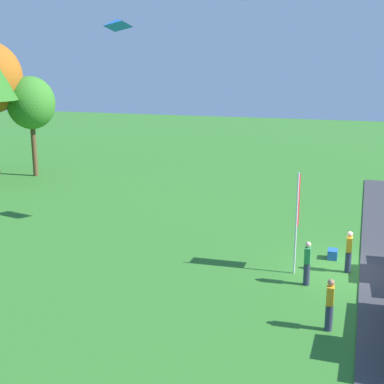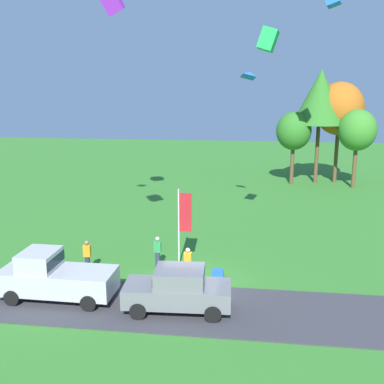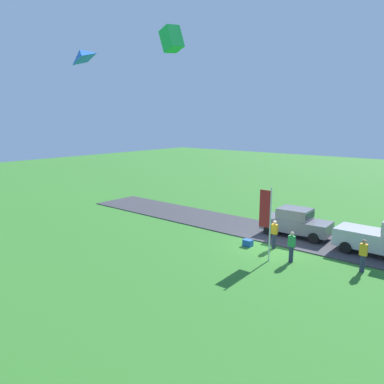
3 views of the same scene
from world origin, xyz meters
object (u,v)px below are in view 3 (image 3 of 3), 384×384
at_px(cooler_box, 248,243).
at_px(kite_box_topmost, 172,39).
at_px(car_sedan_far_end, 296,221).
at_px(person_on_lawn, 363,255).
at_px(kite_diamond_high_left, 80,55).
at_px(person_watching_sky, 274,234).
at_px(flag_banner, 267,214).
at_px(person_beside_suv, 291,247).

bearing_deg(cooler_box, kite_box_topmost, 63.83).
height_order(car_sedan_far_end, person_on_lawn, car_sedan_far_end).
relative_size(kite_box_topmost, kite_diamond_high_left, 1.03).
distance_m(person_watching_sky, kite_box_topmost, 12.33).
height_order(flag_banner, kite_box_topmost, kite_box_topmost).
bearing_deg(kite_diamond_high_left, person_watching_sky, -103.24).
xyz_separation_m(flag_banner, kite_box_topmost, (4.06, 3.00, 8.96)).
bearing_deg(person_on_lawn, kite_box_topmost, 28.19).
relative_size(person_on_lawn, flag_banner, 0.42).
relative_size(car_sedan_far_end, kite_box_topmost, 4.06).
bearing_deg(person_beside_suv, kite_diamond_high_left, 65.56).
height_order(car_sedan_far_end, cooler_box, car_sedan_far_end).
distance_m(person_beside_suv, flag_banner, 2.20).
xyz_separation_m(person_watching_sky, flag_banner, (-0.53, 2.03, 1.72)).
height_order(car_sedan_far_end, flag_banner, flag_banner).
xyz_separation_m(kite_box_topmost, kite_diamond_high_left, (-0.93, 6.04, -1.61)).
distance_m(person_watching_sky, person_beside_suv, 2.28).
bearing_deg(kite_diamond_high_left, person_on_lawn, -125.91).
xyz_separation_m(person_on_lawn, kite_box_topmost, (8.67, 4.65, 10.68)).
distance_m(car_sedan_far_end, flag_banner, 5.26).
bearing_deg(cooler_box, car_sedan_far_end, -110.72).
distance_m(car_sedan_far_end, person_on_lawn, 6.15).
relative_size(person_beside_suv, person_on_lawn, 1.00).
relative_size(person_beside_suv, flag_banner, 0.42).
relative_size(person_watching_sky, cooler_box, 3.05).
xyz_separation_m(car_sedan_far_end, person_watching_sky, (-0.02, 2.97, -0.16)).
distance_m(flag_banner, cooler_box, 3.36).
xyz_separation_m(person_watching_sky, person_beside_suv, (-1.77, 1.44, 0.00)).
bearing_deg(flag_banner, kite_diamond_high_left, 70.90).
bearing_deg(kite_box_topmost, car_sedan_far_end, -113.74).
bearing_deg(kite_box_topmost, flag_banner, -143.53).
height_order(cooler_box, kite_box_topmost, kite_box_topmost).
distance_m(car_sedan_far_end, kite_box_topmost, 13.67).
distance_m(person_watching_sky, person_on_lawn, 5.15).
bearing_deg(person_on_lawn, person_watching_sky, -4.29).
height_order(person_watching_sky, kite_box_topmost, kite_box_topmost).
height_order(kite_box_topmost, kite_diamond_high_left, kite_box_topmost).
bearing_deg(car_sedan_far_end, flag_banner, 96.24).
relative_size(person_watching_sky, kite_diamond_high_left, 1.59).
bearing_deg(kite_box_topmost, person_beside_suv, -145.89).
xyz_separation_m(car_sedan_far_end, kite_box_topmost, (3.52, 8.00, 10.52)).
distance_m(flag_banner, kite_box_topmost, 10.29).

